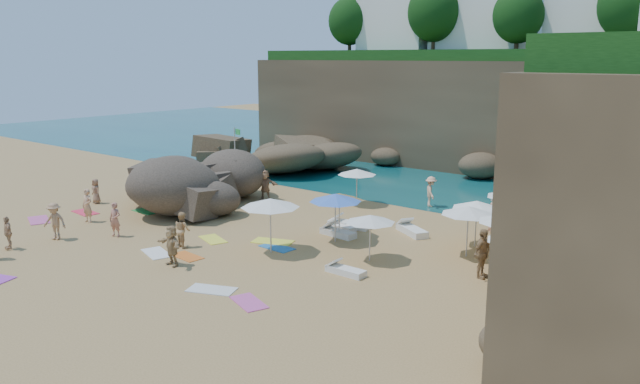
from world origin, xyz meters
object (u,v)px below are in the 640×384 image
Objects in this scene: flag_pole at (236,146)px; lounger_0 at (349,225)px; rock_outcrop at (198,203)px; person_stand_2 at (431,192)px; person_stand_0 at (87,206)px; person_stand_4 at (493,217)px; parasol_2 at (515,193)px; parasol_1 at (468,210)px; parasol_0 at (357,172)px; person_stand_5 at (265,185)px; person_stand_1 at (182,230)px; person_stand_3 at (482,254)px.

flag_pole is 1.71× the size of lounger_0.
person_stand_2 reaches higher than rock_outcrop.
person_stand_0 is 20.35m from person_stand_4.
rock_outcrop is 2.96× the size of parasol_2.
parasol_2 is at bearing 10.55° from lounger_0.
parasol_1 is 8.97m from person_stand_2.
parasol_0 is 9.75m from parasol_2.
person_stand_5 reaches higher than person_stand_0.
flag_pole is at bearing 173.54° from parasol_0.
parasol_1 is 1.32× the size of person_stand_5.
parasol_2 is 1.60× the size of person_stand_1.
lounger_0 is at bearing -21.50° from flag_pole.
parasol_1 is at bearing -98.64° from parasol_2.
parasol_0 is at bearing 46.78° from person_stand_0.
lounger_0 is 1.19× the size of person_stand_2.
person_stand_3 reaches higher than person_stand_2.
person_stand_4 is (-2.44, 6.43, -0.25)m from person_stand_3.
rock_outcrop is 3.28× the size of parasol_1.
person_stand_0 is at bearing -77.42° from flag_pole.
person_stand_2 is at bearing 35.11° from rock_outcrop.
person_stand_2 is 5.47m from person_stand_4.
parasol_0 reaches higher than person_stand_1.
parasol_0 is 5.23m from lounger_0.
person_stand_0 is (-10.98, -7.63, 0.70)m from lounger_0.
person_stand_0 is 1.08× the size of person_stand_1.
person_stand_2 is 9.70m from person_stand_5.
parasol_0 is 4.31m from person_stand_2.
parasol_1 is at bearing -179.74° from person_stand_2.
parasol_0 is (11.32, -1.28, -0.33)m from flag_pole.
person_stand_5 is (-3.83, 9.17, 0.07)m from person_stand_1.
person_stand_3 is at bearing -31.83° from parasol_0.
rock_outcrop is at bearing 73.44° from person_stand_0.
person_stand_5 is at bearing 170.56° from parasol_1.
person_stand_2 is (4.75, 13.69, 0.07)m from person_stand_1.
parasol_2 is 1.25× the size of lounger_0.
person_stand_5 is at bearing 78.20° from person_stand_3.
flag_pole is 23.55m from person_stand_3.
flag_pole is 2.02× the size of person_stand_2.
parasol_1 reaches higher than person_stand_3.
person_stand_4 is (5.78, 3.92, 0.57)m from lounger_0.
parasol_2 reaches higher than person_stand_3.
lounger_0 is 1.29× the size of person_stand_1.
parasol_0 is at bearing -6.46° from flag_pole.
person_stand_3 is 16.47m from person_stand_5.
person_stand_3 reaches higher than rock_outcrop.
flag_pole is 1.59× the size of parasol_0.
person_stand_3 is at bearing -4.00° from rock_outcrop.
flag_pole is 2.04× the size of person_stand_0.
parasol_0 is 1.38× the size of person_stand_1.
flag_pole reaches higher than person_stand_3.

